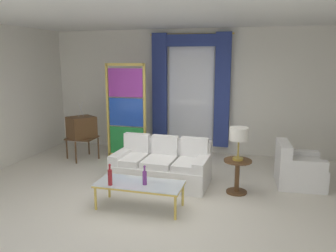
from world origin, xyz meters
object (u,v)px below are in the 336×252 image
at_px(bottle_blue_decanter, 145,177).
at_px(bottle_crystal_tall, 110,176).
at_px(coffee_table, 140,185).
at_px(round_side_table, 237,173).
at_px(couch_white_long, 162,166).
at_px(vintage_tv, 82,128).
at_px(table_lamp_brass, 239,135).
at_px(stained_glass_divider, 126,114).
at_px(peacock_figurine, 137,154).
at_px(armchair_white, 297,170).

xyz_separation_m(bottle_blue_decanter, bottle_crystal_tall, (-0.50, -0.15, 0.01)).
relative_size(coffee_table, bottle_crystal_tall, 4.01).
bearing_deg(round_side_table, coffee_table, -144.74).
bearing_deg(couch_white_long, vintage_tv, 156.96).
height_order(couch_white_long, vintage_tv, vintage_tv).
bearing_deg(couch_white_long, table_lamp_brass, -7.14).
bearing_deg(stained_glass_divider, couch_white_long, -45.15).
height_order(bottle_crystal_tall, peacock_figurine, bottle_crystal_tall).
height_order(coffee_table, stained_glass_divider, stained_glass_divider).
xyz_separation_m(stained_glass_divider, peacock_figurine, (0.37, -0.32, -0.84)).
xyz_separation_m(bottle_blue_decanter, peacock_figurine, (-0.92, 2.13, -0.31)).
relative_size(couch_white_long, coffee_table, 1.33).
height_order(bottle_crystal_tall, armchair_white, armchair_white).
xyz_separation_m(couch_white_long, peacock_figurine, (-0.85, 0.90, -0.08)).
bearing_deg(round_side_table, vintage_tv, 162.84).
distance_m(couch_white_long, peacock_figurine, 1.24).
bearing_deg(vintage_tv, table_lamp_brass, -17.16).
height_order(coffee_table, armchair_white, armchair_white).
relative_size(bottle_crystal_tall, table_lamp_brass, 0.59).
height_order(armchair_white, round_side_table, armchair_white).
xyz_separation_m(vintage_tv, table_lamp_brass, (3.61, -1.11, 0.30)).
height_order(couch_white_long, bottle_crystal_tall, couch_white_long).
height_order(bottle_blue_decanter, bottle_crystal_tall, bottle_crystal_tall).
bearing_deg(bottle_blue_decanter, vintage_tv, 136.45).
height_order(peacock_figurine, round_side_table, round_side_table).
bearing_deg(peacock_figurine, vintage_tv, 178.25).
distance_m(armchair_white, stained_glass_divider, 3.80).
bearing_deg(bottle_blue_decanter, coffee_table, 155.05).
relative_size(coffee_table, round_side_table, 2.27).
bearing_deg(coffee_table, vintage_tv, 135.76).
bearing_deg(armchair_white, round_side_table, -147.34).
relative_size(couch_white_long, bottle_blue_decanter, 5.83).
relative_size(bottle_crystal_tall, vintage_tv, 0.25).
distance_m(coffee_table, bottle_crystal_tall, 0.48).
xyz_separation_m(stained_glass_divider, table_lamp_brass, (2.61, -1.40, -0.03)).
bearing_deg(vintage_tv, bottle_blue_decanter, -43.55).
relative_size(couch_white_long, vintage_tv, 1.33).
bearing_deg(couch_white_long, round_side_table, -7.14).
height_order(coffee_table, table_lamp_brass, table_lamp_brass).
xyz_separation_m(bottle_blue_decanter, stained_glass_divider, (-1.29, 2.45, 0.53)).
bearing_deg(stained_glass_divider, round_side_table, -28.10).
distance_m(peacock_figurine, round_side_table, 2.49).
relative_size(vintage_tv, stained_glass_divider, 0.61).
bearing_deg(stained_glass_divider, bottle_blue_decanter, -62.24).
bearing_deg(round_side_table, armchair_white, 32.66).
relative_size(peacock_figurine, round_side_table, 1.01).
bearing_deg(bottle_blue_decanter, table_lamp_brass, 38.63).
bearing_deg(stained_glass_divider, bottle_crystal_tall, -73.16).
distance_m(bottle_blue_decanter, round_side_table, 1.70).
xyz_separation_m(bottle_crystal_tall, round_side_table, (1.82, 1.21, -0.19)).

